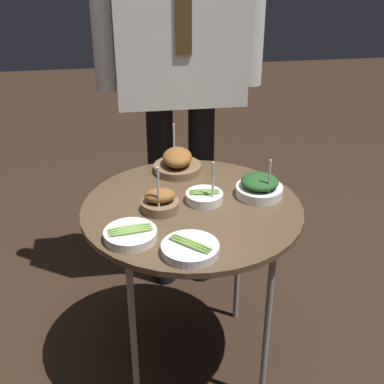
{
  "coord_description": "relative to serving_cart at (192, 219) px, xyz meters",
  "views": [
    {
      "loc": [
        -0.2,
        -1.4,
        1.44
      ],
      "look_at": [
        0.0,
        0.0,
        0.68
      ],
      "focal_mm": 50.0,
      "sensor_mm": 36.0,
      "label": 1
    }
  ],
  "objects": [
    {
      "name": "bowl_roast_near_rim",
      "position": [
        -0.1,
        -0.01,
        0.07
      ],
      "size": [
        0.11,
        0.11,
        0.16
      ],
      "color": "brown",
      "rests_on": "serving_cart"
    },
    {
      "name": "bowl_roast_mid_right",
      "position": [
        -0.02,
        0.25,
        0.08
      ],
      "size": [
        0.16,
        0.16,
        0.16
      ],
      "color": "brown",
      "rests_on": "serving_cart"
    },
    {
      "name": "bowl_spinach_front_left",
      "position": [
        0.22,
        0.04,
        0.07
      ],
      "size": [
        0.15,
        0.15,
        0.14
      ],
      "color": "white",
      "rests_on": "serving_cart"
    },
    {
      "name": "ground_plane",
      "position": [
        0.0,
        0.0,
        -0.59
      ],
      "size": [
        8.0,
        8.0,
        0.0
      ],
      "primitive_type": "plane",
      "color": "black"
    },
    {
      "name": "bowl_asparagus_back_right",
      "position": [
        -0.19,
        -0.15,
        0.06
      ],
      "size": [
        0.15,
        0.15,
        0.04
      ],
      "color": "silver",
      "rests_on": "serving_cart"
    },
    {
      "name": "waiter_figure",
      "position": [
        0.03,
        0.49,
        0.44
      ],
      "size": [
        0.6,
        0.23,
        1.63
      ],
      "color": "black",
      "rests_on": "ground_plane"
    },
    {
      "name": "serving_cart",
      "position": [
        0.0,
        0.0,
        0.0
      ],
      "size": [
        0.67,
        0.67,
        0.63
      ],
      "color": "brown",
      "rests_on": "ground_plane"
    },
    {
      "name": "bowl_asparagus_front_right",
      "position": [
        -0.04,
        -0.24,
        0.06
      ],
      "size": [
        0.15,
        0.15,
        0.03
      ],
      "color": "silver",
      "rests_on": "serving_cart"
    },
    {
      "name": "bowl_asparagus_front_center",
      "position": [
        0.04,
        0.03,
        0.06
      ],
      "size": [
        0.11,
        0.11,
        0.14
      ],
      "color": "white",
      "rests_on": "serving_cart"
    }
  ]
}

